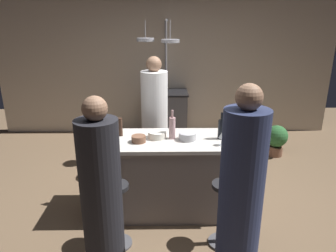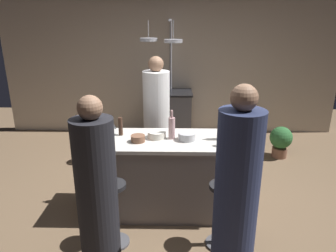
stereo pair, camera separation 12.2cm
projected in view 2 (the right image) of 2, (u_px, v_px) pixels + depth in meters
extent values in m
plane|color=brown|center=(168.00, 209.00, 3.77)|extent=(9.00, 9.00, 0.00)
cube|color=#BCAD99|center=(171.00, 66.00, 6.05)|extent=(6.40, 0.16, 2.60)
cube|color=slate|center=(168.00, 177.00, 3.63)|extent=(1.72, 0.66, 0.86)
cube|color=beige|center=(168.00, 141.00, 3.48)|extent=(1.80, 0.72, 0.04)
cube|color=#47474C|center=(171.00, 116.00, 5.95)|extent=(0.76, 0.60, 0.86)
cube|color=black|center=(171.00, 93.00, 5.81)|extent=(0.80, 0.64, 0.03)
cylinder|color=white|center=(157.00, 126.00, 4.36)|extent=(0.36, 0.36, 1.51)
sphere|color=#8C664C|center=(156.00, 64.00, 4.09)|extent=(0.21, 0.21, 0.21)
cylinder|color=#4C4C51|center=(116.00, 242.00, 3.19)|extent=(0.28, 0.28, 0.02)
cylinder|color=#4C4C51|center=(114.00, 215.00, 3.08)|extent=(0.06, 0.06, 0.62)
cylinder|color=black|center=(112.00, 185.00, 2.98)|extent=(0.26, 0.26, 0.04)
cylinder|color=black|center=(98.00, 201.00, 2.62)|extent=(0.34, 0.34, 1.44)
sphere|color=#8C664C|center=(90.00, 108.00, 2.36)|extent=(0.20, 0.20, 0.20)
cylinder|color=#4C4C51|center=(219.00, 243.00, 3.17)|extent=(0.28, 0.28, 0.02)
cylinder|color=#4C4C51|center=(221.00, 216.00, 3.06)|extent=(0.06, 0.06, 0.62)
cylinder|color=black|center=(223.00, 187.00, 2.96)|extent=(0.26, 0.26, 0.04)
cylinder|color=#262D4C|center=(236.00, 200.00, 2.56)|extent=(0.36, 0.36, 1.52)
sphere|color=#8C664C|center=(244.00, 98.00, 2.28)|extent=(0.21, 0.21, 0.21)
cylinder|color=gray|center=(171.00, 79.00, 5.98)|extent=(0.04, 0.04, 2.15)
cylinder|color=gray|center=(170.00, 20.00, 4.92)|extent=(0.04, 1.51, 0.04)
cylinder|color=gray|center=(149.00, 40.00, 4.44)|extent=(0.25, 0.25, 0.04)
cylinder|color=gray|center=(148.00, 30.00, 4.40)|extent=(0.01, 0.01, 0.26)
cylinder|color=gray|center=(173.00, 41.00, 4.40)|extent=(0.26, 0.26, 0.04)
cylinder|color=gray|center=(173.00, 31.00, 4.39)|extent=(0.01, 0.01, 0.28)
cylinder|color=brown|center=(279.00, 152.00, 5.17)|extent=(0.24, 0.24, 0.16)
sphere|color=#2D6633|center=(281.00, 138.00, 5.09)|extent=(0.36, 0.36, 0.36)
cylinder|color=#382319|center=(121.00, 126.00, 3.56)|extent=(0.05, 0.05, 0.21)
cylinder|color=#143319|center=(238.00, 136.00, 3.27)|extent=(0.07, 0.07, 0.20)
cylinder|color=#143319|center=(239.00, 123.00, 3.22)|extent=(0.03, 0.03, 0.08)
cylinder|color=gray|center=(101.00, 124.00, 3.61)|extent=(0.07, 0.07, 0.24)
cylinder|color=gray|center=(100.00, 110.00, 3.56)|extent=(0.03, 0.03, 0.08)
cylinder|color=black|center=(221.00, 130.00, 3.43)|extent=(0.07, 0.07, 0.22)
cylinder|color=black|center=(222.00, 117.00, 3.38)|extent=(0.03, 0.03, 0.08)
cylinder|color=#B78C8E|center=(172.00, 128.00, 3.45)|extent=(0.07, 0.07, 0.24)
cylinder|color=#B78C8E|center=(172.00, 114.00, 3.40)|extent=(0.03, 0.03, 0.08)
cylinder|color=silver|center=(114.00, 135.00, 3.59)|extent=(0.06, 0.06, 0.01)
cylinder|color=silver|center=(114.00, 131.00, 3.58)|extent=(0.01, 0.01, 0.07)
cone|color=silver|center=(113.00, 126.00, 3.56)|extent=(0.07, 0.07, 0.06)
cylinder|color=silver|center=(220.00, 146.00, 3.28)|extent=(0.06, 0.06, 0.01)
cylinder|color=silver|center=(221.00, 142.00, 3.27)|extent=(0.01, 0.01, 0.07)
cone|color=silver|center=(221.00, 136.00, 3.25)|extent=(0.07, 0.07, 0.06)
cylinder|color=silver|center=(233.00, 148.00, 3.23)|extent=(0.06, 0.06, 0.01)
cylinder|color=silver|center=(233.00, 144.00, 3.22)|extent=(0.01, 0.01, 0.07)
cone|color=silver|center=(234.00, 138.00, 3.20)|extent=(0.07, 0.07, 0.06)
cylinder|color=silver|center=(157.00, 135.00, 3.50)|extent=(0.20, 0.20, 0.08)
cylinder|color=#B7B7BC|center=(187.00, 136.00, 3.43)|extent=(0.19, 0.19, 0.08)
cylinder|color=brown|center=(138.00, 139.00, 3.39)|extent=(0.15, 0.15, 0.07)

